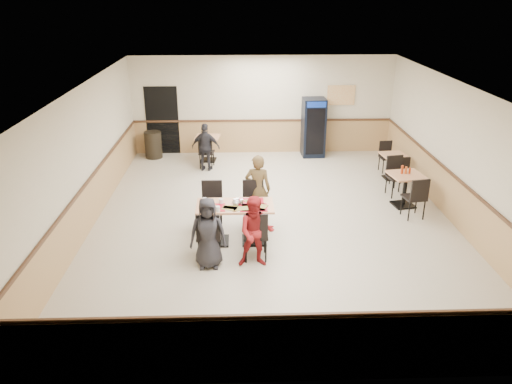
{
  "coord_description": "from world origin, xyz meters",
  "views": [
    {
      "loc": [
        -0.74,
        -10.16,
        4.86
      ],
      "look_at": [
        -0.4,
        -0.5,
        0.88
      ],
      "focal_mm": 35.0,
      "sensor_mm": 36.0,
      "label": 1
    }
  ],
  "objects_px": {
    "main_table": "(235,217)",
    "side_table_far": "(393,162)",
    "lone_diner": "(206,147)",
    "back_table": "(208,145)",
    "diner_woman_right": "(256,232)",
    "pepsi_cooler": "(313,127)",
    "trash_bin": "(153,145)",
    "side_table_near": "(405,185)",
    "diner_woman_left": "(208,233)",
    "diner_man_opposite": "(258,189)"
  },
  "relations": [
    {
      "from": "pepsi_cooler",
      "to": "trash_bin",
      "type": "height_order",
      "value": "pepsi_cooler"
    },
    {
      "from": "diner_woman_left",
      "to": "pepsi_cooler",
      "type": "distance_m",
      "value": 7.17
    },
    {
      "from": "trash_bin",
      "to": "side_table_near",
      "type": "bearing_deg",
      "value": -30.71
    },
    {
      "from": "diner_woman_left",
      "to": "back_table",
      "type": "height_order",
      "value": "diner_woman_left"
    },
    {
      "from": "lone_diner",
      "to": "side_table_far",
      "type": "bearing_deg",
      "value": 179.75
    },
    {
      "from": "diner_woman_left",
      "to": "trash_bin",
      "type": "distance_m",
      "value": 6.84
    },
    {
      "from": "main_table",
      "to": "pepsi_cooler",
      "type": "bearing_deg",
      "value": 66.89
    },
    {
      "from": "back_table",
      "to": "main_table",
      "type": "bearing_deg",
      "value": -80.86
    },
    {
      "from": "diner_woman_right",
      "to": "main_table",
      "type": "bearing_deg",
      "value": 113.37
    },
    {
      "from": "lone_diner",
      "to": "side_table_near",
      "type": "bearing_deg",
      "value": 160.37
    },
    {
      "from": "diner_woman_right",
      "to": "diner_man_opposite",
      "type": "bearing_deg",
      "value": 87.63
    },
    {
      "from": "side_table_far",
      "to": "diner_man_opposite",
      "type": "bearing_deg",
      "value": -145.56
    },
    {
      "from": "lone_diner",
      "to": "back_table",
      "type": "height_order",
      "value": "lone_diner"
    },
    {
      "from": "diner_woman_left",
      "to": "trash_bin",
      "type": "xyz_separation_m",
      "value": [
        -2.03,
        6.52,
        -0.28
      ]
    },
    {
      "from": "diner_woman_left",
      "to": "side_table_far",
      "type": "bearing_deg",
      "value": 42.36
    },
    {
      "from": "diner_man_opposite",
      "to": "back_table",
      "type": "xyz_separation_m",
      "value": [
        -1.34,
        4.29,
        -0.28
      ]
    },
    {
      "from": "side_table_far",
      "to": "pepsi_cooler",
      "type": "bearing_deg",
      "value": 131.93
    },
    {
      "from": "diner_man_opposite",
      "to": "lone_diner",
      "type": "bearing_deg",
      "value": -57.79
    },
    {
      "from": "diner_woman_left",
      "to": "pepsi_cooler",
      "type": "relative_size",
      "value": 0.77
    },
    {
      "from": "back_table",
      "to": "side_table_near",
      "type": "bearing_deg",
      "value": -36.03
    },
    {
      "from": "pepsi_cooler",
      "to": "trash_bin",
      "type": "bearing_deg",
      "value": 178.31
    },
    {
      "from": "lone_diner",
      "to": "back_table",
      "type": "relative_size",
      "value": 1.77
    },
    {
      "from": "side_table_near",
      "to": "side_table_far",
      "type": "bearing_deg",
      "value": 82.34
    },
    {
      "from": "lone_diner",
      "to": "trash_bin",
      "type": "relative_size",
      "value": 1.68
    },
    {
      "from": "diner_man_opposite",
      "to": "pepsi_cooler",
      "type": "distance_m",
      "value": 5.05
    },
    {
      "from": "back_table",
      "to": "pepsi_cooler",
      "type": "distance_m",
      "value": 3.27
    },
    {
      "from": "diner_man_opposite",
      "to": "trash_bin",
      "type": "bearing_deg",
      "value": -45.98
    },
    {
      "from": "lone_diner",
      "to": "back_table",
      "type": "distance_m",
      "value": 0.87
    },
    {
      "from": "main_table",
      "to": "side_table_far",
      "type": "relative_size",
      "value": 2.18
    },
    {
      "from": "diner_woman_left",
      "to": "pepsi_cooler",
      "type": "height_order",
      "value": "pepsi_cooler"
    },
    {
      "from": "diner_man_opposite",
      "to": "pepsi_cooler",
      "type": "height_order",
      "value": "pepsi_cooler"
    },
    {
      "from": "diner_woman_right",
      "to": "pepsi_cooler",
      "type": "height_order",
      "value": "pepsi_cooler"
    },
    {
      "from": "pepsi_cooler",
      "to": "main_table",
      "type": "bearing_deg",
      "value": -115.08
    },
    {
      "from": "lone_diner",
      "to": "back_table",
      "type": "xyz_separation_m",
      "value": [
        0.0,
        0.85,
        -0.18
      ]
    },
    {
      "from": "lone_diner",
      "to": "pepsi_cooler",
      "type": "relative_size",
      "value": 0.76
    },
    {
      "from": "back_table",
      "to": "trash_bin",
      "type": "distance_m",
      "value": 1.72
    },
    {
      "from": "pepsi_cooler",
      "to": "trash_bin",
      "type": "xyz_separation_m",
      "value": [
        -4.9,
        -0.04,
        -0.49
      ]
    },
    {
      "from": "diner_man_opposite",
      "to": "lone_diner",
      "type": "distance_m",
      "value": 3.69
    },
    {
      "from": "main_table",
      "to": "side_table_far",
      "type": "bearing_deg",
      "value": 39.38
    },
    {
      "from": "main_table",
      "to": "side_table_near",
      "type": "bearing_deg",
      "value": 22.71
    },
    {
      "from": "main_table",
      "to": "diner_woman_right",
      "type": "relative_size",
      "value": 1.12
    },
    {
      "from": "main_table",
      "to": "lone_diner",
      "type": "distance_m",
      "value": 4.47
    },
    {
      "from": "main_table",
      "to": "pepsi_cooler",
      "type": "xyz_separation_m",
      "value": [
        2.38,
        5.63,
        0.34
      ]
    },
    {
      "from": "diner_woman_right",
      "to": "diner_man_opposite",
      "type": "distance_m",
      "value": 1.88
    },
    {
      "from": "main_table",
      "to": "side_table_near",
      "type": "relative_size",
      "value": 1.81
    },
    {
      "from": "pepsi_cooler",
      "to": "back_table",
      "type": "bearing_deg",
      "value": -175.23
    },
    {
      "from": "diner_woman_left",
      "to": "diner_man_opposite",
      "type": "relative_size",
      "value": 0.88
    },
    {
      "from": "diner_woman_left",
      "to": "diner_woman_right",
      "type": "height_order",
      "value": "diner_woman_right"
    },
    {
      "from": "pepsi_cooler",
      "to": "side_table_far",
      "type": "bearing_deg",
      "value": -50.25
    },
    {
      "from": "lone_diner",
      "to": "diner_woman_left",
      "type": "bearing_deg",
      "value": 103.03
    }
  ]
}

